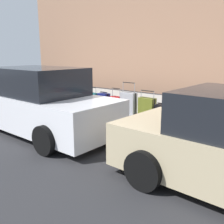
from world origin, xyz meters
TOP-DOWN VIEW (x-y plane):
  - ground_plane at (0.00, 0.00)m, footprint 40.00×40.00m
  - sidewalk_curb at (0.00, -2.50)m, footprint 18.00×5.00m
  - building_facade_sidewalk_side at (0.00, -7.62)m, footprint 24.00×3.00m
  - suitcase_navy_2 at (-2.63, -0.57)m, footprint 0.45×0.20m
  - suitcase_teal_3 at (-2.12, -0.56)m, footprint 0.38×0.24m
  - suitcase_maroon_4 at (-1.61, -0.59)m, footprint 0.45×0.23m
  - suitcase_black_5 at (-1.05, -0.51)m, footprint 0.49×0.28m
  - suitcase_olive_6 at (-0.46, -0.60)m, footprint 0.51×0.26m
  - suitcase_silver_7 at (0.14, -0.51)m, footprint 0.50×0.24m
  - suitcase_red_8 at (0.67, -0.58)m, footprint 0.38×0.24m
  - suitcase_navy_9 at (1.14, -0.53)m, footprint 0.37×0.28m
  - suitcase_teal_10 at (1.60, -0.49)m, footprint 0.36×0.24m
  - suitcase_maroon_11 at (2.10, -0.54)m, footprint 0.46×0.25m
  - fire_hydrant at (3.04, -0.57)m, footprint 0.39×0.21m
  - bollard_post at (3.59, -0.42)m, footprint 0.12×0.12m
  - parked_car_white_1 at (1.42, 1.80)m, footprint 4.66×2.06m

SIDE VIEW (x-z plane):
  - ground_plane at x=0.00m, z-range 0.00..0.00m
  - sidewalk_curb at x=0.00m, z-range 0.00..0.14m
  - suitcase_black_5 at x=-1.05m, z-range 0.11..0.71m
  - suitcase_red_8 at x=0.67m, z-range 0.00..0.87m
  - suitcase_maroon_4 at x=-1.61m, z-range 0.04..0.84m
  - suitcase_maroon_11 at x=2.10m, z-range 0.11..0.78m
  - suitcase_teal_10 at x=1.60m, z-range 0.04..0.87m
  - suitcase_navy_2 at x=-2.63m, z-range 0.11..0.81m
  - suitcase_navy_9 at x=1.14m, z-range 0.11..0.83m
  - suitcase_olive_6 at x=-0.46m, z-range 0.03..0.92m
  - suitcase_teal_3 at x=-2.12m, z-range 0.00..0.98m
  - suitcase_silver_7 at x=0.14m, z-range -0.02..1.08m
  - fire_hydrant at x=3.04m, z-range 0.16..0.96m
  - bollard_post at x=3.59m, z-range 0.14..1.04m
  - parked_car_white_1 at x=1.42m, z-range -0.06..1.66m
  - building_facade_sidewalk_side at x=0.00m, z-range 0.00..8.79m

